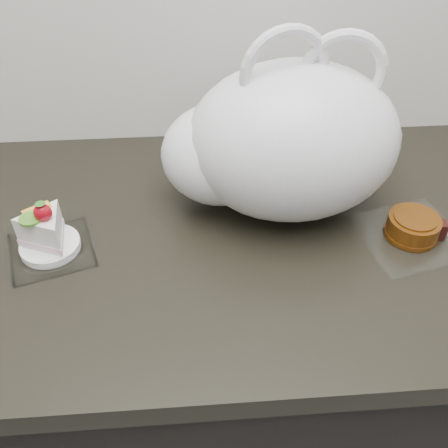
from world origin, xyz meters
name	(u,v)px	position (x,y,z in m)	size (l,w,h in m)	color
counter	(219,376)	(0.00, 1.69, 0.45)	(2.04, 0.64, 0.90)	black
cake_tray	(48,238)	(-0.27, 1.66, 0.93)	(0.16, 0.16, 0.10)	white
mooncake_wrap	(413,228)	(0.32, 1.65, 0.92)	(0.20, 0.19, 0.04)	white
plastic_bag	(278,143)	(0.10, 1.75, 1.03)	(0.40, 0.29, 0.32)	white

